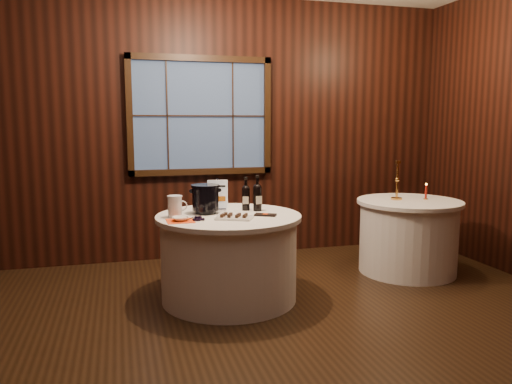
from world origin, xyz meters
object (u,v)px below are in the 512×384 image
object	(u,v)px
grape_bunch	(198,218)
glass_pitcher	(175,206)
brass_candlestick	(397,186)
port_bottle_right	(257,195)
chocolate_box	(265,215)
sign_stand	(218,200)
cracker_bowl	(180,219)
main_table	(229,257)
chocolate_plate	(234,217)
side_table	(408,236)
red_candle	(426,193)
ice_bucket	(205,198)
port_bottle_left	(246,196)

from	to	relation	value
grape_bunch	glass_pitcher	size ratio (longest dim) A/B	0.85
glass_pitcher	brass_candlestick	bearing A→B (deg)	10.18
port_bottle_right	chocolate_box	world-z (taller)	port_bottle_right
sign_stand	grape_bunch	size ratio (longest dim) A/B	1.86
grape_bunch	cracker_bowl	bearing A→B (deg)	173.92
brass_candlestick	main_table	bearing A→B (deg)	-168.76
main_table	port_bottle_right	world-z (taller)	port_bottle_right
chocolate_plate	grape_bunch	world-z (taller)	chocolate_plate
side_table	sign_stand	distance (m)	2.11
port_bottle_right	red_candle	world-z (taller)	port_bottle_right
port_bottle_right	ice_bucket	world-z (taller)	port_bottle_right
side_table	brass_candlestick	xyz separation A→B (m)	(-0.11, 0.08, 0.53)
side_table	port_bottle_left	bearing A→B (deg)	-176.08
chocolate_plate	brass_candlestick	bearing A→B (deg)	16.78
cracker_bowl	sign_stand	bearing A→B (deg)	45.48
port_bottle_right	red_candle	distance (m)	1.90
chocolate_plate	glass_pitcher	distance (m)	0.52
cracker_bowl	red_candle	bearing A→B (deg)	10.17
glass_pitcher	brass_candlestick	distance (m)	2.38
port_bottle_left	port_bottle_right	size ratio (longest dim) A/B	0.94
main_table	grape_bunch	xyz separation A→B (m)	(-0.30, -0.19, 0.40)
red_candle	chocolate_box	bearing A→B (deg)	-167.34
grape_bunch	chocolate_plate	bearing A→B (deg)	0.02
main_table	chocolate_plate	bearing A→B (deg)	-88.40
ice_bucket	red_candle	bearing A→B (deg)	4.17
sign_stand	chocolate_plate	size ratio (longest dim) A/B	0.82
brass_candlestick	chocolate_box	bearing A→B (deg)	-162.40
sign_stand	red_candle	size ratio (longest dim) A/B	1.70
side_table	chocolate_plate	bearing A→B (deg)	-166.12
main_table	side_table	world-z (taller)	same
main_table	cracker_bowl	size ratio (longest dim) A/B	9.42
port_bottle_left	port_bottle_right	distance (m)	0.11
main_table	sign_stand	xyz separation A→B (m)	(-0.05, 0.22, 0.48)
port_bottle_left	grape_bunch	distance (m)	0.64
sign_stand	grape_bunch	bearing A→B (deg)	-111.51
side_table	red_candle	xyz separation A→B (m)	(0.19, -0.01, 0.45)
chocolate_box	cracker_bowl	distance (m)	0.75
chocolate_plate	cracker_bowl	bearing A→B (deg)	178.06
chocolate_plate	cracker_bowl	size ratio (longest dim) A/B	2.65
ice_bucket	red_candle	size ratio (longest dim) A/B	1.48
side_table	port_bottle_right	distance (m)	1.79
side_table	port_bottle_right	size ratio (longest dim) A/B	3.28
ice_bucket	chocolate_box	xyz separation A→B (m)	(0.48, -0.25, -0.13)
port_bottle_left	brass_candlestick	distance (m)	1.70
cracker_bowl	brass_candlestick	size ratio (longest dim) A/B	0.33
glass_pitcher	chocolate_plate	bearing A→B (deg)	-22.22
port_bottle_right	brass_candlestick	distance (m)	1.61
side_table	glass_pitcher	distance (m)	2.53
port_bottle_right	brass_candlestick	size ratio (longest dim) A/B	0.80
glass_pitcher	port_bottle_left	bearing A→B (deg)	15.19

